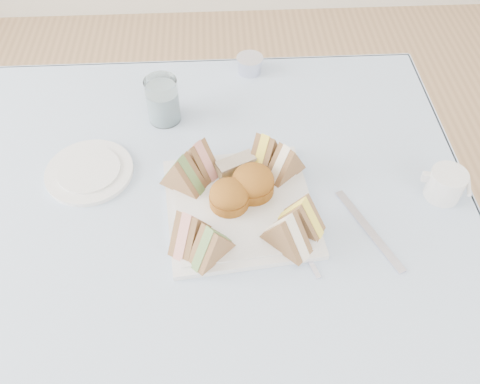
{
  "coord_description": "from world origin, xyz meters",
  "views": [
    {
      "loc": [
        0.03,
        -0.55,
        1.5
      ],
      "look_at": [
        0.06,
        0.04,
        0.8
      ],
      "focal_mm": 38.0,
      "sensor_mm": 36.0,
      "label": 1
    }
  ],
  "objects_px": {
    "table": "(216,320)",
    "serving_plate": "(240,207)",
    "water_glass": "(163,100)",
    "creamer_jug": "(446,184)"
  },
  "relations": [
    {
      "from": "serving_plate",
      "to": "water_glass",
      "type": "xyz_separation_m",
      "value": [
        -0.15,
        0.26,
        0.05
      ]
    },
    {
      "from": "table",
      "to": "serving_plate",
      "type": "height_order",
      "value": "serving_plate"
    },
    {
      "from": "serving_plate",
      "to": "table",
      "type": "bearing_deg",
      "value": -152.68
    },
    {
      "from": "table",
      "to": "serving_plate",
      "type": "bearing_deg",
      "value": 33.4
    },
    {
      "from": "serving_plate",
      "to": "creamer_jug",
      "type": "bearing_deg",
      "value": -3.92
    },
    {
      "from": "table",
      "to": "water_glass",
      "type": "distance_m",
      "value": 0.53
    },
    {
      "from": "serving_plate",
      "to": "water_glass",
      "type": "relative_size",
      "value": 2.64
    },
    {
      "from": "water_glass",
      "to": "serving_plate",
      "type": "bearing_deg",
      "value": -60.03
    },
    {
      "from": "table",
      "to": "serving_plate",
      "type": "relative_size",
      "value": 3.33
    },
    {
      "from": "table",
      "to": "water_glass",
      "type": "bearing_deg",
      "value": 106.6
    }
  ]
}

